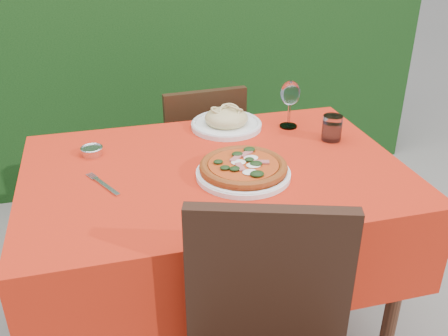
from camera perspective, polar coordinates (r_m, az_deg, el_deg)
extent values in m
plane|color=slate|center=(2.12, -0.91, -18.18)|extent=(60.00, 60.00, 0.00)
cube|color=black|center=(3.09, -8.19, 13.82)|extent=(3.20, 0.55, 1.60)
cube|color=#4B2818|center=(1.68, -1.09, -0.77)|extent=(1.20, 0.80, 0.04)
cylinder|color=#4B2818|center=(1.83, 18.92, -13.86)|extent=(0.05, 0.05, 0.70)
cylinder|color=#4B2818|center=(2.14, -17.59, -7.07)|extent=(0.05, 0.05, 0.70)
cylinder|color=#4B2818|center=(2.31, 10.08, -3.38)|extent=(0.05, 0.05, 0.70)
cube|color=red|center=(1.75, -1.06, -4.59)|extent=(1.26, 0.86, 0.32)
cube|color=black|center=(1.28, 5.05, -13.21)|extent=(0.40, 0.17, 0.45)
cube|color=black|center=(2.48, -3.10, 0.66)|extent=(0.39, 0.39, 0.04)
cube|color=black|center=(2.24, -2.07, 3.87)|extent=(0.37, 0.06, 0.41)
cylinder|color=black|center=(2.75, -0.69, -1.31)|extent=(0.03, 0.03, 0.38)
cylinder|color=black|center=(2.69, -7.18, -2.34)|extent=(0.03, 0.03, 0.38)
cylinder|color=black|center=(2.49, 1.56, -4.65)|extent=(0.03, 0.03, 0.38)
cylinder|color=black|center=(2.42, -5.59, -5.90)|extent=(0.03, 0.03, 0.38)
cylinder|color=white|center=(1.61, 2.21, -0.67)|extent=(0.31, 0.31, 0.02)
cylinder|color=#B04B18|center=(1.60, 2.22, -0.09)|extent=(0.36, 0.36, 0.02)
cylinder|color=#971E09|center=(1.60, 2.23, 0.35)|extent=(0.29, 0.29, 0.01)
cylinder|color=white|center=(1.98, 0.27, 4.90)|extent=(0.28, 0.28, 0.02)
ellipsoid|color=#CAB77E|center=(1.96, 0.27, 5.73)|extent=(0.22, 0.22, 0.08)
cylinder|color=white|center=(1.90, 12.24, 4.49)|extent=(0.07, 0.07, 0.10)
cylinder|color=#9ABBD1|center=(1.90, 12.19, 4.09)|extent=(0.06, 0.06, 0.07)
cylinder|color=silver|center=(2.00, 7.35, 4.78)|extent=(0.07, 0.07, 0.01)
cylinder|color=silver|center=(1.98, 7.44, 6.15)|extent=(0.01, 0.01, 0.10)
ellipsoid|color=silver|center=(1.95, 7.59, 8.49)|extent=(0.08, 0.08, 0.10)
cube|color=silver|center=(1.59, -13.32, -2.04)|extent=(0.11, 0.19, 0.01)
cylinder|color=silver|center=(1.81, -14.85, 1.84)|extent=(0.07, 0.07, 0.03)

